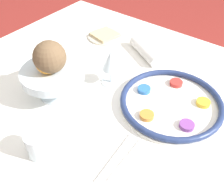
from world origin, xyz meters
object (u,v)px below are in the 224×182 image
fruit_stand (53,75)px  napkin_roll (145,51)px  seder_plate (171,103)px  coconut (50,57)px  wine_glass (111,62)px  cup_near (39,144)px  bread_plate (105,36)px  orange_fruit (47,62)px

fruit_stand → napkin_roll: size_ratio=1.14×
seder_plate → coconut: (0.35, 0.19, 0.14)m
wine_glass → cup_near: 0.37m
wine_glass → fruit_stand: 0.20m
bread_plate → napkin_roll: size_ratio=0.84×
fruit_stand → cup_near: bearing=126.4°
seder_plate → coconut: coconut is taller
seder_plate → orange_fruit: orange_fruit is taller
bread_plate → cup_near: bearing=112.7°
bread_plate → napkin_roll: 0.23m
orange_fruit → cup_near: bearing=128.0°
fruit_stand → orange_fruit: 0.06m
seder_plate → bread_plate: size_ratio=2.18×
orange_fruit → fruit_stand: bearing=-85.4°
fruit_stand → orange_fruit: size_ratio=2.71×
napkin_roll → wine_glass: bearing=88.8°
wine_glass → coconut: bearing=56.9°
cup_near → orange_fruit: bearing=-52.0°
fruit_stand → napkin_roll: (-0.12, -0.39, -0.06)m
bread_plate → napkin_roll: bearing=175.2°
seder_plate → napkin_roll: napkin_roll is taller
cup_near → seder_plate: bearing=-117.4°
fruit_stand → coconut: bearing=149.2°
coconut → cup_near: size_ratio=1.32×
coconut → fruit_stand: bearing=-30.8°
wine_glass → fruit_stand: size_ratio=0.65×
wine_glass → coconut: (0.11, 0.17, 0.07)m
coconut → seder_plate: bearing=-150.9°
coconut → bread_plate: 0.46m
coconut → napkin_roll: (-0.12, -0.40, -0.13)m
seder_plate → wine_glass: 0.25m
napkin_roll → cup_near: cup_near is taller
napkin_roll → fruit_stand: bearing=73.2°
orange_fruit → bread_plate: bearing=-75.5°
wine_glass → cup_near: bearing=95.1°
coconut → bread_plate: coconut is taller
fruit_stand → cup_near: (-0.15, 0.20, -0.04)m
cup_near → bread_plate: bearing=-67.3°
orange_fruit → coconut: bearing=-104.2°
bread_plate → napkin_roll: napkin_roll is taller
seder_plate → wine_glass: (0.24, 0.02, 0.08)m
bread_plate → fruit_stand: bearing=104.8°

